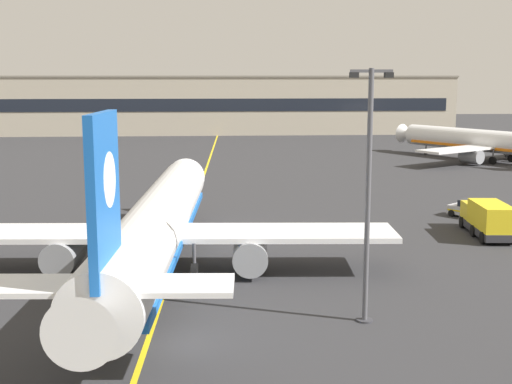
# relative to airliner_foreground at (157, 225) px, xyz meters

# --- Properties ---
(ground_plane) EXTENTS (400.00, 400.00, 0.00)m
(ground_plane) POSITION_rel_airliner_foreground_xyz_m (1.54, -12.18, -3.37)
(ground_plane) COLOR #2D2D30
(taxiway_centreline) EXTENTS (7.43, 179.87, 0.01)m
(taxiway_centreline) POSITION_rel_airliner_foreground_xyz_m (1.54, 17.82, -3.37)
(taxiway_centreline) COLOR yellow
(taxiway_centreline) RESTS_ON ground
(airliner_foreground) EXTENTS (32.22, 41.52, 11.65)m
(airliner_foreground) POSITION_rel_airliner_foreground_xyz_m (0.00, 0.00, 0.00)
(airliner_foreground) COLOR white
(airliner_foreground) RESTS_ON ground
(airliner_background) EXTENTS (26.94, 33.44, 10.54)m
(airliner_background) POSITION_rel_airliner_foreground_xyz_m (47.02, 56.97, -0.32)
(airliner_background) COLOR white
(airliner_background) RESTS_ON ground
(apron_lamp_post) EXTENTS (2.24, 0.90, 13.53)m
(apron_lamp_post) POSITION_rel_airliner_foreground_xyz_m (11.88, -9.62, 3.70)
(apron_lamp_post) COLOR #515156
(apron_lamp_post) RESTS_ON ground
(service_car_nearest) EXTENTS (4.06, 4.39, 1.79)m
(service_car_nearest) POSITION_rel_airliner_foreground_xyz_m (27.99, 16.59, -2.60)
(service_car_nearest) COLOR #B7B7BC
(service_car_nearest) RESTS_ON ground
(service_truck_baggage_yellow) EXTENTS (3.20, 7.77, 2.90)m
(service_truck_baggage_yellow) POSITION_rel_airliner_foreground_xyz_m (26.43, 9.28, -1.89)
(service_truck_baggage_yellow) COLOR #2D2D33
(service_truck_baggage_yellow) RESTS_ON ground
(safety_cone_by_nose_gear) EXTENTS (0.44, 0.44, 0.55)m
(safety_cone_by_nose_gear) POSITION_rel_airliner_foreground_xyz_m (1.30, 16.32, -3.11)
(safety_cone_by_nose_gear) COLOR orange
(safety_cone_by_nose_gear) RESTS_ON ground
(terminal_building) EXTENTS (123.09, 12.40, 13.18)m
(terminal_building) POSITION_rel_airliner_foreground_xyz_m (-2.31, 112.29, 3.23)
(terminal_building) COLOR #B2A893
(terminal_building) RESTS_ON ground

